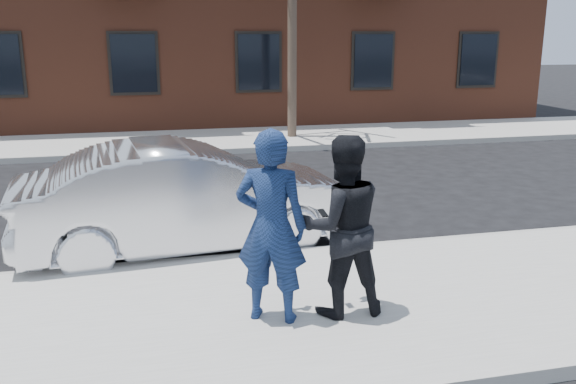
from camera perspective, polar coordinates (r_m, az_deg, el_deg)
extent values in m
plane|color=black|center=(6.91, -14.84, -12.14)|extent=(100.00, 100.00, 0.00)
cube|color=gray|center=(6.65, -14.93, -12.52)|extent=(50.00, 3.50, 0.15)
cube|color=#999691|center=(8.30, -14.67, -6.94)|extent=(50.00, 0.10, 0.15)
cube|color=gray|center=(17.70, -14.17, 4.43)|extent=(50.00, 3.50, 0.15)
cube|color=#999691|center=(15.93, -14.22, 3.34)|extent=(50.00, 0.10, 0.15)
cube|color=black|center=(19.49, -2.75, 12.04)|extent=(1.30, 0.06, 1.70)
cube|color=black|center=(22.18, 17.37, 11.71)|extent=(1.30, 0.06, 1.70)
cylinder|color=#352A1F|center=(17.72, 0.39, 11.96)|extent=(0.26, 0.26, 4.20)
imported|color=silver|center=(8.81, -9.28, -0.52)|extent=(4.93, 2.17, 1.58)
imported|color=navy|center=(6.18, -1.60, -3.25)|extent=(0.87, 0.75, 2.02)
cube|color=black|center=(6.31, -1.61, 0.19)|extent=(0.12, 0.14, 0.08)
imported|color=black|center=(6.36, 5.04, -3.21)|extent=(0.94, 0.73, 1.93)
cube|color=black|center=(6.45, 3.30, -1.98)|extent=(0.09, 0.15, 0.06)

